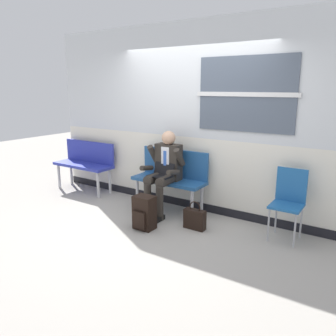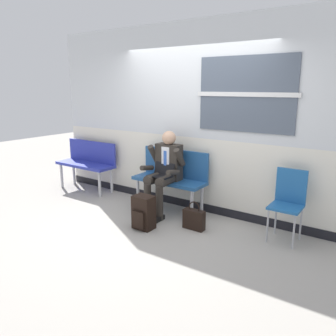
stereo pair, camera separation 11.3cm
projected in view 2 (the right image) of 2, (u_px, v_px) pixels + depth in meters
ground_plane at (171, 220)px, 4.99m from camera, size 18.00×18.00×0.00m
station_wall at (196, 119)px, 5.17m from camera, size 5.56×0.17×2.86m
bench_with_person at (172, 175)px, 5.30m from camera, size 1.17×0.42×0.96m
bench_empty at (88, 161)px, 6.36m from camera, size 1.20×0.42×0.92m
person_seated at (164, 170)px, 5.11m from camera, size 0.57×0.70×1.27m
backpack at (143, 213)px, 4.64m from camera, size 0.28×0.24×0.47m
handbag at (194, 219)px, 4.64m from camera, size 0.30×0.12×0.40m
folding_chair at (288, 198)px, 4.26m from camera, size 0.38×0.38×0.91m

